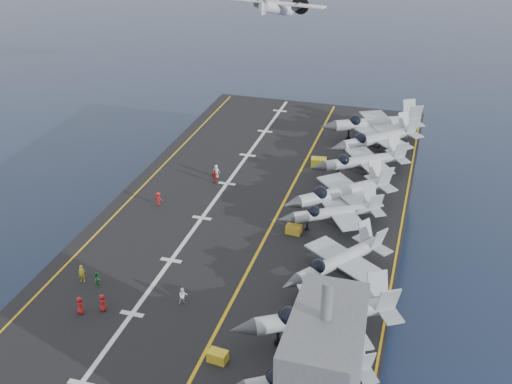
# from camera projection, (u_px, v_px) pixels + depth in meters

# --- Properties ---
(ground) EXTENTS (500.00, 500.00, 0.00)m
(ground) POSITION_uv_depth(u_px,v_px,m) (248.00, 292.00, 84.67)
(ground) COLOR #142135
(ground) RESTS_ON ground
(hull) EXTENTS (36.00, 90.00, 10.00)m
(hull) POSITION_uv_depth(u_px,v_px,m) (247.00, 261.00, 82.34)
(hull) COLOR #56595E
(hull) RESTS_ON ground
(flight_deck) EXTENTS (38.00, 92.00, 0.40)m
(flight_deck) POSITION_uv_depth(u_px,v_px,m) (247.00, 226.00, 79.92)
(flight_deck) COLOR black
(flight_deck) RESTS_ON hull
(foul_line) EXTENTS (0.35, 90.00, 0.02)m
(foul_line) POSITION_uv_depth(u_px,v_px,m) (270.00, 228.00, 79.07)
(foul_line) COLOR gold
(foul_line) RESTS_ON flight_deck
(landing_centerline) EXTENTS (0.50, 90.00, 0.02)m
(landing_centerline) POSITION_uv_depth(u_px,v_px,m) (202.00, 218.00, 81.29)
(landing_centerline) COLOR silver
(landing_centerline) RESTS_ON flight_deck
(deck_edge_port) EXTENTS (0.25, 90.00, 0.02)m
(deck_edge_port) POSITION_uv_depth(u_px,v_px,m) (123.00, 206.00, 84.01)
(deck_edge_port) COLOR gold
(deck_edge_port) RESTS_ON flight_deck
(deck_edge_stbd) EXTENTS (0.25, 90.00, 0.02)m
(deck_edge_stbd) POSITION_uv_depth(u_px,v_px,m) (398.00, 247.00, 75.24)
(deck_edge_stbd) COLOR gold
(deck_edge_stbd) RESTS_ON flight_deck
(island_superstructure) EXTENTS (5.00, 10.00, 15.00)m
(island_superstructure) POSITION_uv_depth(u_px,v_px,m) (323.00, 366.00, 47.13)
(island_superstructure) COLOR #56595E
(island_superstructure) RESTS_ON flight_deck
(fighter_jet_1) EXTENTS (15.54, 14.06, 4.49)m
(fighter_jet_1) POSITION_uv_depth(u_px,v_px,m) (307.00, 375.00, 53.68)
(fighter_jet_1) COLOR #9DA7AE
(fighter_jet_1) RESTS_ON flight_deck
(fighter_jet_2) EXTENTS (19.28, 17.37, 5.58)m
(fighter_jet_2) POSITION_uv_depth(u_px,v_px,m) (324.00, 314.00, 59.93)
(fighter_jet_2) COLOR #A2AAB2
(fighter_jet_2) RESTS_ON flight_deck
(fighter_jet_3) EXTENTS (15.70, 16.74, 4.84)m
(fighter_jet_3) POSITION_uv_depth(u_px,v_px,m) (339.00, 259.00, 68.67)
(fighter_jet_3) COLOR #99A2A8
(fighter_jet_3) RESTS_ON flight_deck
(fighter_jet_4) EXTENTS (15.71, 14.17, 4.54)m
(fighter_jet_4) POSITION_uv_depth(u_px,v_px,m) (336.00, 211.00, 78.24)
(fighter_jet_4) COLOR #A1A9B1
(fighter_jet_4) RESTS_ON flight_deck
(fighter_jet_5) EXTENTS (18.43, 17.99, 5.37)m
(fighter_jet_5) POSITION_uv_depth(u_px,v_px,m) (343.00, 191.00, 82.13)
(fighter_jet_5) COLOR gray
(fighter_jet_5) RESTS_ON flight_deck
(fighter_jet_6) EXTENTS (17.19, 15.80, 4.97)m
(fighter_jet_6) POSITION_uv_depth(u_px,v_px,m) (364.00, 160.00, 90.91)
(fighter_jet_6) COLOR #A2A9B2
(fighter_jet_6) RESTS_ON flight_deck
(fighter_jet_7) EXTENTS (18.20, 17.98, 5.33)m
(fighter_jet_7) POSITION_uv_depth(u_px,v_px,m) (379.00, 137.00, 97.71)
(fighter_jet_7) COLOR #9099A0
(fighter_jet_7) RESTS_ON flight_deck
(fighter_jet_8) EXTENTS (19.68, 17.29, 5.72)m
(fighter_jet_8) POSITION_uv_depth(u_px,v_px,m) (376.00, 122.00, 102.88)
(fighter_jet_8) COLOR #90969E
(fighter_jet_8) RESTS_ON flight_deck
(tow_cart_a) EXTENTS (1.88, 1.34, 1.06)m
(tow_cart_a) POSITION_uv_depth(u_px,v_px,m) (218.00, 356.00, 58.13)
(tow_cart_a) COLOR gold
(tow_cart_a) RESTS_ON flight_deck
(tow_cart_b) EXTENTS (1.93, 1.36, 1.09)m
(tow_cart_b) POSITION_uv_depth(u_px,v_px,m) (294.00, 229.00, 77.83)
(tow_cart_b) COLOR gold
(tow_cart_b) RESTS_ON flight_deck
(tow_cart_c) EXTENTS (2.41, 1.75, 1.34)m
(tow_cart_c) POSITION_uv_depth(u_px,v_px,m) (319.00, 162.00, 94.44)
(tow_cart_c) COLOR yellow
(tow_cart_c) RESTS_ON flight_deck
(crew_0) EXTENTS (1.38, 1.23, 1.92)m
(crew_0) POSITION_uv_depth(u_px,v_px,m) (102.00, 303.00, 64.39)
(crew_0) COLOR #B21919
(crew_0) RESTS_ON flight_deck
(crew_1) EXTENTS (1.32, 0.99, 1.99)m
(crew_1) POSITION_uv_depth(u_px,v_px,m) (82.00, 274.00, 68.79)
(crew_1) COLOR gold
(crew_1) RESTS_ON flight_deck
(crew_2) EXTENTS (0.86, 1.12, 1.67)m
(crew_2) POSITION_uv_depth(u_px,v_px,m) (98.00, 279.00, 68.23)
(crew_2) COLOR #2A8B3A
(crew_2) RESTS_ON flight_deck
(crew_3) EXTENTS (1.19, 0.85, 1.87)m
(crew_3) POSITION_uv_depth(u_px,v_px,m) (158.00, 199.00, 83.95)
(crew_3) COLOR #B21919
(crew_3) RESTS_ON flight_deck
(crew_4) EXTENTS (1.26, 0.88, 2.01)m
(crew_4) POSITION_uv_depth(u_px,v_px,m) (215.00, 177.00, 89.55)
(crew_4) COLOR #A31D13
(crew_4) RESTS_ON flight_deck
(crew_5) EXTENTS (1.26, 0.94, 1.94)m
(crew_5) POSITION_uv_depth(u_px,v_px,m) (216.00, 171.00, 91.12)
(crew_5) COLOR silver
(crew_5) RESTS_ON flight_deck
(crew_7) EXTENTS (1.35, 1.26, 1.87)m
(crew_7) POSITION_uv_depth(u_px,v_px,m) (183.00, 296.00, 65.44)
(crew_7) COLOR white
(crew_7) RESTS_ON flight_deck
(transport_plane) EXTENTS (22.96, 17.64, 4.91)m
(transport_plane) POSITION_uv_depth(u_px,v_px,m) (277.00, 9.00, 131.00)
(transport_plane) COLOR white
(crew_8) EXTENTS (1.38, 1.23, 1.92)m
(crew_8) POSITION_uv_depth(u_px,v_px,m) (80.00, 305.00, 64.01)
(crew_8) COLOR #B21919
(crew_8) RESTS_ON flight_deck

